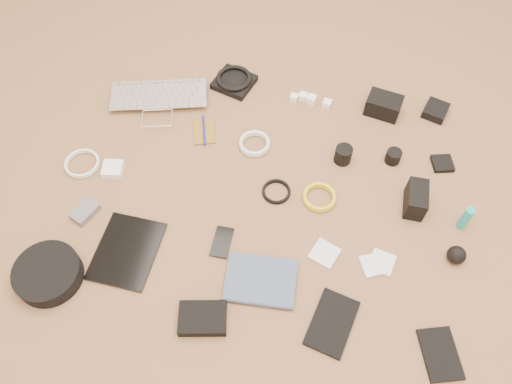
% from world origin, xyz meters
% --- Properties ---
extents(laptop, '(0.43, 0.34, 0.03)m').
position_xyz_m(laptop, '(-0.46, 0.32, 0.01)').
color(laptop, silver).
rests_on(laptop, ground).
extents(headphone_pouch, '(0.18, 0.18, 0.03)m').
position_xyz_m(headphone_pouch, '(-0.19, 0.50, 0.01)').
color(headphone_pouch, black).
rests_on(headphone_pouch, ground).
extents(headphones, '(0.18, 0.18, 0.02)m').
position_xyz_m(headphones, '(-0.19, 0.50, 0.03)').
color(headphones, black).
rests_on(headphones, headphone_pouch).
extents(charger_a, '(0.03, 0.03, 0.03)m').
position_xyz_m(charger_a, '(0.09, 0.47, 0.01)').
color(charger_a, white).
rests_on(charger_a, ground).
extents(charger_b, '(0.03, 0.03, 0.03)m').
position_xyz_m(charger_b, '(0.05, 0.46, 0.01)').
color(charger_b, white).
rests_on(charger_b, ground).
extents(charger_c, '(0.04, 0.04, 0.03)m').
position_xyz_m(charger_c, '(0.18, 0.45, 0.01)').
color(charger_c, white).
rests_on(charger_c, ground).
extents(charger_d, '(0.04, 0.04, 0.03)m').
position_xyz_m(charger_d, '(0.12, 0.46, 0.02)').
color(charger_d, white).
rests_on(charger_d, ground).
extents(dslr_camera, '(0.14, 0.11, 0.07)m').
position_xyz_m(dslr_camera, '(0.40, 0.46, 0.04)').
color(dslr_camera, black).
rests_on(dslr_camera, ground).
extents(lens_pouch, '(0.11, 0.12, 0.03)m').
position_xyz_m(lens_pouch, '(0.60, 0.48, 0.02)').
color(lens_pouch, black).
rests_on(lens_pouch, ground).
extents(notebook_olive, '(0.11, 0.14, 0.01)m').
position_xyz_m(notebook_olive, '(-0.26, 0.24, 0.00)').
color(notebook_olive, brown).
rests_on(notebook_olive, ground).
extents(pen_blue, '(0.05, 0.14, 0.01)m').
position_xyz_m(pen_blue, '(-0.26, 0.24, 0.01)').
color(pen_blue, '#121B95').
rests_on(pen_blue, notebook_olive).
extents(cable_white_a, '(0.12, 0.12, 0.01)m').
position_xyz_m(cable_white_a, '(-0.06, 0.21, 0.01)').
color(cable_white_a, white).
rests_on(cable_white_a, ground).
extents(lens_a, '(0.08, 0.08, 0.07)m').
position_xyz_m(lens_a, '(0.27, 0.20, 0.03)').
color(lens_a, black).
rests_on(lens_a, ground).
extents(lens_b, '(0.07, 0.07, 0.05)m').
position_xyz_m(lens_b, '(0.44, 0.23, 0.03)').
color(lens_b, black).
rests_on(lens_b, ground).
extents(card_reader, '(0.09, 0.09, 0.02)m').
position_xyz_m(card_reader, '(0.62, 0.24, 0.01)').
color(card_reader, black).
rests_on(card_reader, ground).
extents(power_brick, '(0.08, 0.08, 0.03)m').
position_xyz_m(power_brick, '(-0.53, 0.00, 0.01)').
color(power_brick, white).
rests_on(power_brick, ground).
extents(cable_white_b, '(0.16, 0.16, 0.01)m').
position_xyz_m(cable_white_b, '(-0.65, 0.01, 0.01)').
color(cable_white_b, white).
rests_on(cable_white_b, ground).
extents(cable_black, '(0.10, 0.10, 0.01)m').
position_xyz_m(cable_black, '(0.05, 0.02, 0.00)').
color(cable_black, black).
rests_on(cable_black, ground).
extents(cable_yellow, '(0.14, 0.14, 0.01)m').
position_xyz_m(cable_yellow, '(0.20, 0.02, 0.01)').
color(cable_yellow, yellow).
rests_on(cable_yellow, ground).
extents(flash, '(0.07, 0.12, 0.09)m').
position_xyz_m(flash, '(0.52, 0.04, 0.04)').
color(flash, black).
rests_on(flash, ground).
extents(lens_cleaner, '(0.03, 0.03, 0.10)m').
position_xyz_m(lens_cleaner, '(0.68, -0.01, 0.05)').
color(lens_cleaner, teal).
rests_on(lens_cleaner, ground).
extents(battery_charger, '(0.09, 0.11, 0.03)m').
position_xyz_m(battery_charger, '(-0.57, -0.18, 0.01)').
color(battery_charger, '#5C5B60').
rests_on(battery_charger, ground).
extents(tablet, '(0.20, 0.26, 0.01)m').
position_xyz_m(tablet, '(-0.39, -0.29, 0.01)').
color(tablet, black).
rests_on(tablet, ground).
extents(phone, '(0.06, 0.11, 0.01)m').
position_xyz_m(phone, '(-0.09, -0.21, 0.00)').
color(phone, black).
rests_on(phone, ground).
extents(filter_case_left, '(0.11, 0.11, 0.01)m').
position_xyz_m(filter_case_left, '(0.24, -0.19, 0.01)').
color(filter_case_left, silver).
rests_on(filter_case_left, ground).
extents(filter_case_mid, '(0.10, 0.10, 0.01)m').
position_xyz_m(filter_case_mid, '(0.40, -0.20, 0.01)').
color(filter_case_mid, silver).
rests_on(filter_case_mid, ground).
extents(filter_case_right, '(0.09, 0.09, 0.01)m').
position_xyz_m(filter_case_right, '(0.42, -0.19, 0.01)').
color(filter_case_right, silver).
rests_on(filter_case_right, ground).
extents(air_blower, '(0.06, 0.06, 0.06)m').
position_xyz_m(air_blower, '(0.65, -0.13, 0.03)').
color(air_blower, black).
rests_on(air_blower, ground).
extents(headphone_case, '(0.27, 0.27, 0.06)m').
position_xyz_m(headphone_case, '(-0.59, -0.42, 0.03)').
color(headphone_case, black).
rests_on(headphone_case, ground).
extents(drive_case, '(0.16, 0.12, 0.04)m').
position_xyz_m(drive_case, '(-0.09, -0.47, 0.02)').
color(drive_case, black).
rests_on(drive_case, ground).
extents(paperback, '(0.22, 0.17, 0.02)m').
position_xyz_m(paperback, '(0.06, -0.40, 0.01)').
color(paperback, '#3D4A68').
rests_on(paperback, ground).
extents(notebook_black_a, '(0.16, 0.21, 0.01)m').
position_xyz_m(notebook_black_a, '(0.29, -0.41, 0.01)').
color(notebook_black_a, black).
rests_on(notebook_black_a, ground).
extents(notebook_black_b, '(0.14, 0.17, 0.01)m').
position_xyz_m(notebook_black_b, '(0.60, -0.45, 0.01)').
color(notebook_black_b, black).
rests_on(notebook_black_b, ground).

